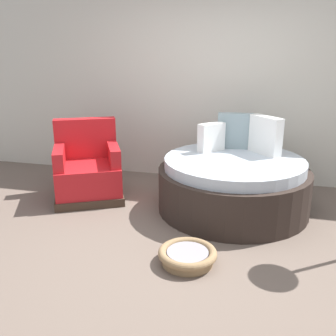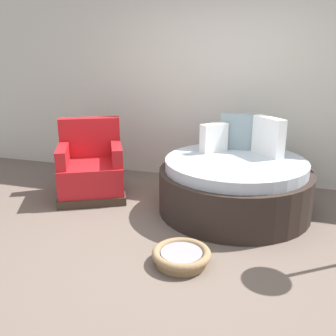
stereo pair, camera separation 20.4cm
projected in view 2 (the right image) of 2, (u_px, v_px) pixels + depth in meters
The scene contains 5 objects.
ground_plane at pixel (174, 247), 3.53m from camera, with size 8.00×8.00×0.02m, color #66564C.
back_wall at pixel (218, 81), 5.03m from camera, with size 8.00×0.12×2.71m, color beige.
round_daybed at pixel (235, 184), 4.24m from camera, with size 1.70×1.70×1.04m.
red_armchair at pixel (91, 170), 4.69m from camera, with size 1.07×1.07×0.94m.
pet_basket at pixel (181, 256), 3.22m from camera, with size 0.51×0.51×0.13m.
Camera 2 is at (0.87, -3.02, 1.76)m, focal length 40.12 mm.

